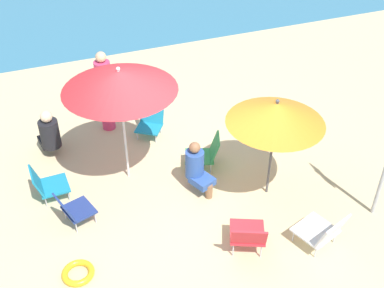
{
  "coord_description": "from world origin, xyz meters",
  "views": [
    {
      "loc": [
        -2.03,
        -5.74,
        5.4
      ],
      "look_at": [
        0.31,
        0.23,
        0.7
      ],
      "focal_mm": 44.96,
      "sensor_mm": 36.0,
      "label": 1
    }
  ],
  "objects_px": {
    "umbrella_orange": "(276,113)",
    "person_c": "(197,167)",
    "beach_chair_a": "(323,231)",
    "beach_chair_b": "(248,235)",
    "swim_ring": "(78,273)",
    "person_a": "(105,91)",
    "umbrella_red": "(119,80)",
    "beach_chair_d": "(206,152)",
    "beach_chair_c": "(47,184)",
    "beach_chair_f": "(73,209)",
    "beach_chair_e": "(150,122)",
    "person_b": "(49,133)"
  },
  "relations": [
    {
      "from": "beach_chair_a",
      "to": "beach_chair_b",
      "type": "distance_m",
      "value": 1.09
    },
    {
      "from": "umbrella_orange",
      "to": "beach_chair_f",
      "type": "bearing_deg",
      "value": 172.14
    },
    {
      "from": "umbrella_red",
      "to": "swim_ring",
      "type": "xyz_separation_m",
      "value": [
        -1.22,
        -1.81,
        -1.84
      ]
    },
    {
      "from": "umbrella_orange",
      "to": "beach_chair_f",
      "type": "relative_size",
      "value": 2.96
    },
    {
      "from": "beach_chair_b",
      "to": "beach_chair_e",
      "type": "bearing_deg",
      "value": 31.18
    },
    {
      "from": "beach_chair_f",
      "to": "person_c",
      "type": "xyz_separation_m",
      "value": [
        2.05,
        0.07,
        0.16
      ]
    },
    {
      "from": "swim_ring",
      "to": "beach_chair_e",
      "type": "bearing_deg",
      "value": 55.89
    },
    {
      "from": "person_c",
      "to": "beach_chair_b",
      "type": "bearing_deg",
      "value": -15.83
    },
    {
      "from": "beach_chair_a",
      "to": "beach_chair_d",
      "type": "relative_size",
      "value": 1.05
    },
    {
      "from": "beach_chair_c",
      "to": "beach_chair_e",
      "type": "relative_size",
      "value": 0.86
    },
    {
      "from": "beach_chair_c",
      "to": "beach_chair_f",
      "type": "relative_size",
      "value": 0.95
    },
    {
      "from": "beach_chair_b",
      "to": "swim_ring",
      "type": "xyz_separation_m",
      "value": [
        -2.36,
        0.46,
        -0.3
      ]
    },
    {
      "from": "beach_chair_b",
      "to": "beach_chair_f",
      "type": "relative_size",
      "value": 1.24
    },
    {
      "from": "person_a",
      "to": "swim_ring",
      "type": "xyz_separation_m",
      "value": [
        -1.26,
        -3.41,
        -0.79
      ]
    },
    {
      "from": "person_a",
      "to": "umbrella_orange",
      "type": "bearing_deg",
      "value": -66.04
    },
    {
      "from": "beach_chair_c",
      "to": "swim_ring",
      "type": "distance_m",
      "value": 1.78
    },
    {
      "from": "umbrella_red",
      "to": "beach_chair_f",
      "type": "xyz_separation_m",
      "value": [
        -1.08,
        -0.81,
        -1.58
      ]
    },
    {
      "from": "beach_chair_e",
      "to": "person_a",
      "type": "distance_m",
      "value": 1.03
    },
    {
      "from": "beach_chair_d",
      "to": "umbrella_orange",
      "type": "bearing_deg",
      "value": 146.64
    },
    {
      "from": "beach_chair_a",
      "to": "beach_chair_d",
      "type": "xyz_separation_m",
      "value": [
        -0.84,
        2.32,
        0.0
      ]
    },
    {
      "from": "beach_chair_a",
      "to": "person_c",
      "type": "xyz_separation_m",
      "value": [
        -1.21,
        1.84,
        0.14
      ]
    },
    {
      "from": "beach_chair_a",
      "to": "person_b",
      "type": "bearing_deg",
      "value": 23.4
    },
    {
      "from": "beach_chair_b",
      "to": "person_c",
      "type": "height_order",
      "value": "person_c"
    },
    {
      "from": "beach_chair_a",
      "to": "person_c",
      "type": "height_order",
      "value": "person_c"
    },
    {
      "from": "beach_chair_c",
      "to": "person_c",
      "type": "bearing_deg",
      "value": -18.53
    },
    {
      "from": "umbrella_orange",
      "to": "umbrella_red",
      "type": "distance_m",
      "value": 2.41
    },
    {
      "from": "umbrella_orange",
      "to": "person_a",
      "type": "height_order",
      "value": "umbrella_orange"
    },
    {
      "from": "umbrella_red",
      "to": "beach_chair_a",
      "type": "height_order",
      "value": "umbrella_red"
    },
    {
      "from": "person_c",
      "to": "swim_ring",
      "type": "height_order",
      "value": "person_c"
    },
    {
      "from": "umbrella_red",
      "to": "beach_chair_d",
      "type": "xyz_separation_m",
      "value": [
        1.35,
        -0.26,
        -1.56
      ]
    },
    {
      "from": "beach_chair_e",
      "to": "umbrella_red",
      "type": "bearing_deg",
      "value": 0.72
    },
    {
      "from": "beach_chair_d",
      "to": "swim_ring",
      "type": "xyz_separation_m",
      "value": [
        -2.56,
        -1.55,
        -0.28
      ]
    },
    {
      "from": "umbrella_orange",
      "to": "person_c",
      "type": "height_order",
      "value": "umbrella_orange"
    },
    {
      "from": "beach_chair_a",
      "to": "beach_chair_b",
      "type": "xyz_separation_m",
      "value": [
        -1.04,
        0.31,
        0.02
      ]
    },
    {
      "from": "person_a",
      "to": "umbrella_red",
      "type": "bearing_deg",
      "value": -102.67
    },
    {
      "from": "beach_chair_f",
      "to": "person_c",
      "type": "distance_m",
      "value": 2.06
    },
    {
      "from": "beach_chair_a",
      "to": "beach_chair_c",
      "type": "bearing_deg",
      "value": 36.18
    },
    {
      "from": "beach_chair_c",
      "to": "person_a",
      "type": "height_order",
      "value": "person_a"
    },
    {
      "from": "beach_chair_a",
      "to": "swim_ring",
      "type": "height_order",
      "value": "beach_chair_a"
    },
    {
      "from": "umbrella_red",
      "to": "swim_ring",
      "type": "height_order",
      "value": "umbrella_red"
    },
    {
      "from": "beach_chair_e",
      "to": "person_c",
      "type": "distance_m",
      "value": 1.85
    },
    {
      "from": "beach_chair_c",
      "to": "beach_chair_f",
      "type": "distance_m",
      "value": 0.81
    },
    {
      "from": "umbrella_orange",
      "to": "beach_chair_d",
      "type": "xyz_separation_m",
      "value": [
        -0.69,
        0.98,
        -1.24
      ]
    },
    {
      "from": "beach_chair_a",
      "to": "umbrella_red",
      "type": "bearing_deg",
      "value": 21.92
    },
    {
      "from": "beach_chair_f",
      "to": "swim_ring",
      "type": "relative_size",
      "value": 1.33
    },
    {
      "from": "person_b",
      "to": "swim_ring",
      "type": "distance_m",
      "value": 2.97
    },
    {
      "from": "umbrella_red",
      "to": "beach_chair_c",
      "type": "relative_size",
      "value": 3.65
    },
    {
      "from": "beach_chair_f",
      "to": "person_a",
      "type": "height_order",
      "value": "person_a"
    },
    {
      "from": "beach_chair_a",
      "to": "beach_chair_e",
      "type": "bearing_deg",
      "value": 3.04
    },
    {
      "from": "beach_chair_a",
      "to": "beach_chair_e",
      "type": "relative_size",
      "value": 1.11
    }
  ]
}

